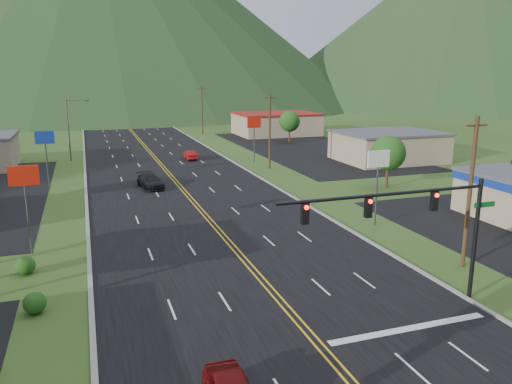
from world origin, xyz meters
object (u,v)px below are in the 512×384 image
object	(u,v)px
traffic_signal	(417,215)
car_dark_mid	(150,182)
streetlight_west	(70,125)
car_red_far	(190,155)

from	to	relation	value
traffic_signal	car_dark_mid	bearing A→B (deg)	105.82
traffic_signal	car_dark_mid	world-z (taller)	traffic_signal
streetlight_west	traffic_signal	bearing A→B (deg)	-72.03
streetlight_west	car_dark_mid	world-z (taller)	streetlight_west
traffic_signal	car_red_far	distance (m)	51.59
car_dark_mid	car_red_far	xyz separation A→B (m)	(8.04, 17.02, -0.07)
traffic_signal	streetlight_west	distance (m)	58.88
traffic_signal	car_red_far	xyz separation A→B (m)	(-1.68, 51.35, -4.66)
traffic_signal	streetlight_west	world-z (taller)	streetlight_west
streetlight_west	car_dark_mid	size ratio (longest dim) A/B	1.76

